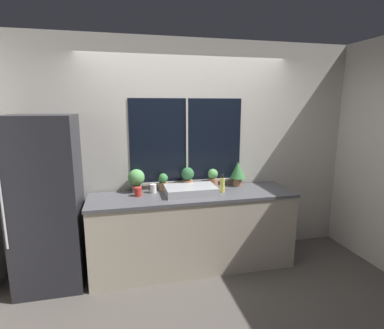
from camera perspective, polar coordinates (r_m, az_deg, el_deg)
name	(u,v)px	position (r m, az deg, el deg)	size (l,w,h in m)	color
ground_plane	(199,279)	(3.61, 1.41, -21.03)	(14.00, 14.00, 0.00)	#4C4742
wall_back	(186,152)	(3.75, -1.08, 2.44)	(8.00, 0.09, 2.70)	#BCB7AD
wall_left	(16,148)	(4.70, -30.54, 2.67)	(0.06, 7.00, 2.70)	#BCB7AD
wall_right	(303,140)	(5.37, 20.42, 4.43)	(0.06, 7.00, 2.70)	#BCB7AD
counter	(193,231)	(3.65, 0.23, -12.48)	(2.39, 0.63, 0.91)	#B2A893
refrigerator	(47,203)	(3.52, -25.82, -6.57)	(0.66, 0.68, 1.83)	#232328
sink	(190,190)	(3.49, -0.30, -4.87)	(0.58, 0.43, 0.25)	#ADADB2
potted_plant_far_left	(136,179)	(3.59, -10.55, -2.67)	(0.19, 0.19, 0.28)	#9E6B4C
potted_plant_left	(163,182)	(3.63, -5.51, -3.26)	(0.11, 0.11, 0.21)	#9E6B4C
potted_plant_center	(188,177)	(3.67, -0.83, -2.42)	(0.16, 0.16, 0.27)	#9E6B4C
potted_plant_right	(213,178)	(3.75, 3.98, -2.61)	(0.13, 0.13, 0.23)	#9E6B4C
potted_plant_far_right	(238,171)	(3.85, 8.70, -1.32)	(0.19, 0.19, 0.31)	#9E6B4C
soap_bottle	(222,185)	(3.56, 5.82, -3.84)	(0.05, 0.05, 0.22)	#DBD14C
mug_white	(153,189)	(3.55, -7.38, -4.56)	(0.07, 0.07, 0.10)	white
mug_red	(138,192)	(3.46, -10.21, -5.13)	(0.08, 0.08, 0.10)	#B72D28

